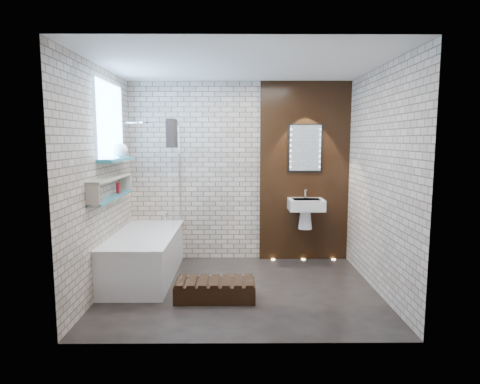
{
  "coord_description": "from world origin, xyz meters",
  "views": [
    {
      "loc": [
        -0.03,
        -4.66,
        1.76
      ],
      "look_at": [
        0.0,
        0.15,
        1.15
      ],
      "focal_mm": 30.48,
      "sensor_mm": 36.0,
      "label": 1
    }
  ],
  "objects_px": {
    "led_mirror": "(305,148)",
    "walnut_step": "(215,291)",
    "bath_screen": "(176,176)",
    "bathtub": "(145,255)",
    "washbasin": "(306,209)"
  },
  "relations": [
    {
      "from": "led_mirror",
      "to": "walnut_step",
      "type": "height_order",
      "value": "led_mirror"
    },
    {
      "from": "bath_screen",
      "to": "led_mirror",
      "type": "relative_size",
      "value": 2.0
    },
    {
      "from": "bathtub",
      "to": "washbasin",
      "type": "distance_m",
      "value": 2.32
    },
    {
      "from": "bathtub",
      "to": "washbasin",
      "type": "relative_size",
      "value": 3.0
    },
    {
      "from": "washbasin",
      "to": "led_mirror",
      "type": "bearing_deg",
      "value": 90.0
    },
    {
      "from": "bath_screen",
      "to": "led_mirror",
      "type": "height_order",
      "value": "led_mirror"
    },
    {
      "from": "walnut_step",
      "to": "washbasin",
      "type": "bearing_deg",
      "value": 48.15
    },
    {
      "from": "washbasin",
      "to": "led_mirror",
      "type": "relative_size",
      "value": 0.83
    },
    {
      "from": "washbasin",
      "to": "bathtub",
      "type": "bearing_deg",
      "value": -163.99
    },
    {
      "from": "washbasin",
      "to": "led_mirror",
      "type": "distance_m",
      "value": 0.88
    },
    {
      "from": "bathtub",
      "to": "bath_screen",
      "type": "height_order",
      "value": "bath_screen"
    },
    {
      "from": "led_mirror",
      "to": "walnut_step",
      "type": "distance_m",
      "value": 2.5
    },
    {
      "from": "washbasin",
      "to": "bath_screen",
      "type": "bearing_deg",
      "value": -174.22
    },
    {
      "from": "bath_screen",
      "to": "walnut_step",
      "type": "bearing_deg",
      "value": -63.66
    },
    {
      "from": "bathtub",
      "to": "walnut_step",
      "type": "xyz_separation_m",
      "value": [
        0.94,
        -0.75,
        -0.19
      ]
    }
  ]
}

